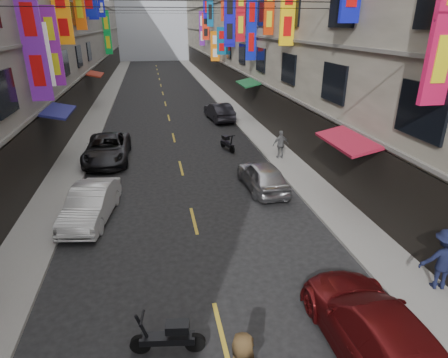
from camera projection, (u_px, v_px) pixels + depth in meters
name	position (u px, v px, depth m)	size (l,w,h in m)	color
sidewalk_left	(102.00, 106.00, 35.69)	(2.00, 90.00, 0.12)	slate
sidewalk_right	(225.00, 101.00, 37.79)	(2.00, 90.00, 0.12)	slate
haze_block	(151.00, 4.00, 77.83)	(18.00, 8.00, 22.00)	#AEB4C2
street_awnings	(153.00, 107.00, 20.89)	(13.99, 35.20, 0.41)	#15512B
lane_markings	(167.00, 110.00, 34.05)	(0.12, 80.20, 0.01)	gold
scooter_crossing	(169.00, 337.00, 8.87)	(1.80, 0.58, 1.14)	black
scooter_far_right	(227.00, 143.00, 23.22)	(0.69, 1.77, 1.14)	black
car_left_mid	(91.00, 204.00, 14.86)	(1.46, 4.19, 1.38)	silver
car_left_far	(107.00, 149.00, 21.32)	(2.38, 5.17, 1.44)	black
car_right_near	(377.00, 333.00, 8.61)	(2.08, 5.12, 1.49)	#621012
car_right_mid	(262.00, 176.00, 17.62)	(1.62, 4.02, 1.37)	#ABABAF
car_right_far	(219.00, 112.00, 30.29)	(1.51, 4.32, 1.42)	#24232A
pedestrian_rnear	(443.00, 259.00, 10.72)	(1.23, 0.63, 1.90)	#121733
pedestrian_rfar	(281.00, 144.00, 21.34)	(0.95, 0.54, 1.62)	slate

